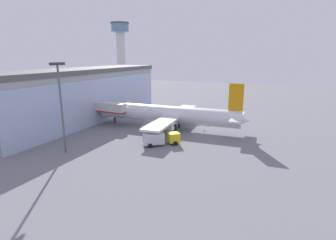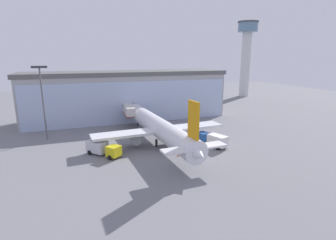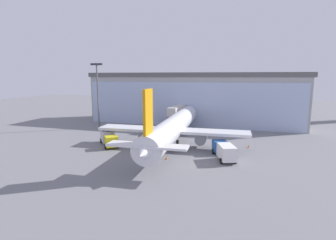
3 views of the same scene
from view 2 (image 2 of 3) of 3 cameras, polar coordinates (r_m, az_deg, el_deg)
The scene contains 11 objects.
ground at distance 49.47m, azimuth 0.30°, elevation -8.26°, with size 240.00×240.00×0.00m, color slate.
terminal_building at distance 80.03m, azimuth -8.69°, elevation 5.36°, with size 59.63×14.28×14.29m.
jet_bridge at distance 72.53m, azimuth -8.79°, elevation 2.42°, with size 3.42×13.99×5.92m.
control_tower at distance 130.24m, azimuth 16.70°, elevation 14.37°, with size 9.19×9.19×33.97m.
apron_light_mast at distance 64.12m, azimuth -25.67°, elevation 4.69°, with size 3.20×0.40×16.53m.
airplane at distance 56.75m, azimuth -2.20°, elevation -1.54°, with size 28.76×39.55×11.74m.
catering_truck at distance 51.80m, azimuth -14.09°, elevation -5.93°, with size 6.29×7.07×2.65m.
fuel_truck at distance 56.13m, azimuth 9.65°, elevation -4.17°, with size 4.53×7.61×2.65m.
baggage_cart at distance 57.62m, azimuth 10.14°, elevation -4.73°, with size 2.22×3.10×1.50m.
safety_cone_nose at distance 50.33m, azimuth 2.26°, elevation -7.54°, with size 0.36×0.36×0.55m, color orange.
safety_cone_wingtip at distance 65.07m, azimuth 9.09°, elevation -2.76°, with size 0.36×0.36×0.55m, color orange.
Camera 2 is at (-16.53, -42.83, 18.44)m, focal length 28.00 mm.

